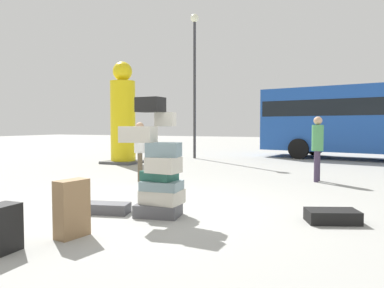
{
  "coord_description": "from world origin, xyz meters",
  "views": [
    {
      "loc": [
        3.01,
        -5.43,
        1.48
      ],
      "look_at": [
        0.2,
        1.14,
        1.12
      ],
      "focal_mm": 33.81,
      "sensor_mm": 36.0,
      "label": 1
    }
  ],
  "objects": [
    {
      "name": "suitcase_black_foreground_far",
      "position": [
        2.84,
        0.42,
        0.1
      ],
      "size": [
        0.87,
        0.67,
        0.2
      ],
      "primitive_type": "cube",
      "rotation": [
        0.0,
        0.0,
        0.37
      ],
      "color": "black",
      "rests_on": "ground"
    },
    {
      "name": "suitcase_charcoal_white_trunk",
      "position": [
        -0.68,
        -0.44,
        0.09
      ],
      "size": [
        0.81,
        0.52,
        0.17
      ],
      "primitive_type": "cube",
      "rotation": [
        0.0,
        0.0,
        0.24
      ],
      "color": "#4C4C51",
      "rests_on": "ground"
    },
    {
      "name": "person_bearded_onlooker",
      "position": [
        2.32,
        4.61,
        1.02
      ],
      "size": [
        0.3,
        0.34,
        1.72
      ],
      "rotation": [
        0.0,
        0.0,
        -1.68
      ],
      "color": "#3F334C",
      "rests_on": "ground"
    },
    {
      "name": "person_tourist_with_camera",
      "position": [
        -2.01,
        2.81,
        0.93
      ],
      "size": [
        0.3,
        0.31,
        1.57
      ],
      "rotation": [
        0.0,
        0.0,
        -1.07
      ],
      "color": "brown",
      "rests_on": "ground"
    },
    {
      "name": "suitcase_brown_foreground_near",
      "position": [
        -0.32,
        -1.7,
        0.38
      ],
      "size": [
        0.3,
        0.47,
        0.77
      ],
      "primitive_type": "cube",
      "rotation": [
        0.0,
        0.0,
        -0.18
      ],
      "color": "olive",
      "rests_on": "ground"
    },
    {
      "name": "yellow_dummy_statue",
      "position": [
        -5.02,
        6.5,
        1.75
      ],
      "size": [
        1.34,
        1.34,
        3.95
      ],
      "color": "yellow",
      "rests_on": "ground"
    },
    {
      "name": "suitcase_tower",
      "position": [
        0.2,
        -0.29,
        0.77
      ],
      "size": [
        1.01,
        0.77,
        1.94
      ],
      "color": "#4C4C51",
      "rests_on": "ground"
    },
    {
      "name": "ground_plane",
      "position": [
        0.0,
        0.0,
        0.0
      ],
      "size": [
        80.0,
        80.0,
        0.0
      ],
      "primitive_type": "plane",
      "color": "#9E9E99"
    },
    {
      "name": "suitcase_black_behind_tower",
      "position": [
        -0.67,
        -2.49,
        0.28
      ],
      "size": [
        0.3,
        0.4,
        0.56
      ],
      "primitive_type": "cube",
      "rotation": [
        0.0,
        0.0,
        0.03
      ],
      "color": "black",
      "rests_on": "ground"
    },
    {
      "name": "lamp_post",
      "position": [
        -3.26,
        9.56,
        4.15
      ],
      "size": [
        0.36,
        0.36,
        6.41
      ],
      "color": "#333338",
      "rests_on": "ground"
    }
  ]
}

